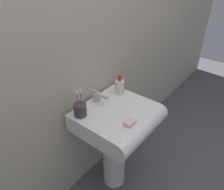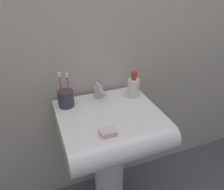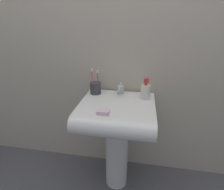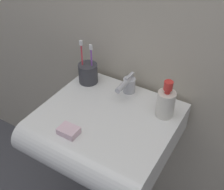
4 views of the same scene
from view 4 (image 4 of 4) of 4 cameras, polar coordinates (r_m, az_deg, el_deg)
sink_pedestal at (r=1.37m, az=-0.48°, el=-17.13°), size 0.17×0.17×0.60m
sink_basin at (r=1.06m, az=-1.92°, el=-7.54°), size 0.50×0.47×0.12m
faucet at (r=1.12m, az=3.34°, el=2.07°), size 0.05×0.12×0.08m
toothbrush_cup at (r=1.19m, az=-4.89°, el=4.52°), size 0.08×0.08×0.19m
soap_bottle at (r=1.02m, az=10.88°, el=-1.55°), size 0.07×0.07×0.15m
bar_soap at (r=0.97m, az=-8.79°, el=-7.21°), size 0.07×0.05×0.02m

